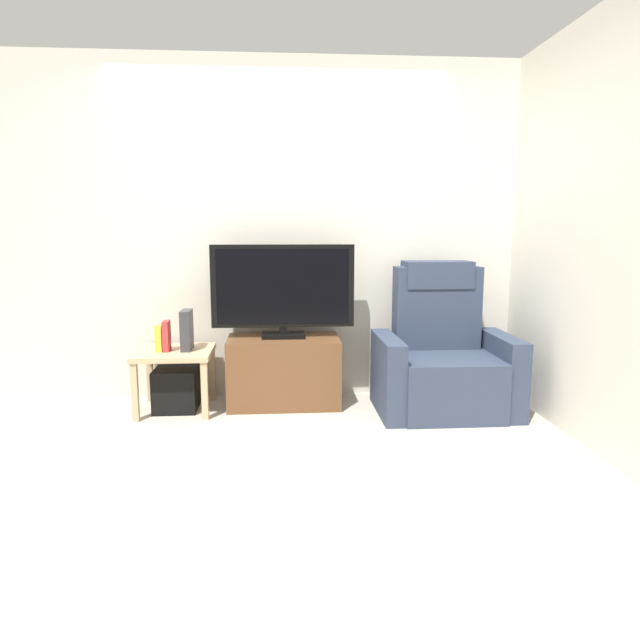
{
  "coord_description": "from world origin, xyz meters",
  "views": [
    {
      "loc": [
        -0.01,
        -3.35,
        1.32
      ],
      "look_at": [
        0.27,
        0.5,
        0.7
      ],
      "focal_mm": 31.97,
      "sensor_mm": 36.0,
      "label": 1
    }
  ],
  "objects_px": {
    "book_middle": "(167,336)",
    "game_console": "(187,330)",
    "recliner_armchair": "(442,359)",
    "tv_stand": "(284,371)",
    "book_leftmost": "(160,338)",
    "subwoofer_box": "(176,389)",
    "side_table": "(175,360)",
    "television": "(283,289)"
  },
  "relations": [
    {
      "from": "recliner_armchair",
      "to": "book_middle",
      "type": "bearing_deg",
      "value": -175.13
    },
    {
      "from": "tv_stand",
      "to": "side_table",
      "type": "xyz_separation_m",
      "value": [
        -0.79,
        -0.07,
        0.12
      ]
    },
    {
      "from": "recliner_armchair",
      "to": "book_leftmost",
      "type": "height_order",
      "value": "recliner_armchair"
    },
    {
      "from": "side_table",
      "to": "book_middle",
      "type": "bearing_deg",
      "value": -158.1
    },
    {
      "from": "book_middle",
      "to": "game_console",
      "type": "xyz_separation_m",
      "value": [
        0.14,
        0.03,
        0.04
      ]
    },
    {
      "from": "subwoofer_box",
      "to": "book_middle",
      "type": "bearing_deg",
      "value": -158.1
    },
    {
      "from": "television",
      "to": "recliner_armchair",
      "type": "xyz_separation_m",
      "value": [
        1.16,
        -0.21,
        -0.51
      ]
    },
    {
      "from": "book_middle",
      "to": "game_console",
      "type": "height_order",
      "value": "game_console"
    },
    {
      "from": "television",
      "to": "recliner_armchair",
      "type": "bearing_deg",
      "value": -10.23
    },
    {
      "from": "tv_stand",
      "to": "side_table",
      "type": "height_order",
      "value": "tv_stand"
    },
    {
      "from": "subwoofer_box",
      "to": "book_leftmost",
      "type": "bearing_deg",
      "value": -168.69
    },
    {
      "from": "recliner_armchair",
      "to": "game_console",
      "type": "distance_m",
      "value": 1.88
    },
    {
      "from": "subwoofer_box",
      "to": "book_middle",
      "type": "distance_m",
      "value": 0.41
    },
    {
      "from": "recliner_armchair",
      "to": "tv_stand",
      "type": "bearing_deg",
      "value": 178.37
    },
    {
      "from": "subwoofer_box",
      "to": "book_leftmost",
      "type": "height_order",
      "value": "book_leftmost"
    },
    {
      "from": "tv_stand",
      "to": "television",
      "type": "bearing_deg",
      "value": 90.0
    },
    {
      "from": "recliner_armchair",
      "to": "book_middle",
      "type": "xyz_separation_m",
      "value": [
        -2.0,
        0.1,
        0.18
      ]
    },
    {
      "from": "television",
      "to": "book_middle",
      "type": "relative_size",
      "value": 4.83
    },
    {
      "from": "subwoofer_box",
      "to": "game_console",
      "type": "distance_m",
      "value": 0.45
    },
    {
      "from": "recliner_armchair",
      "to": "book_middle",
      "type": "relative_size",
      "value": 4.93
    },
    {
      "from": "tv_stand",
      "to": "book_leftmost",
      "type": "relative_size",
      "value": 4.43
    },
    {
      "from": "subwoofer_box",
      "to": "book_middle",
      "type": "relative_size",
      "value": 1.41
    },
    {
      "from": "recliner_armchair",
      "to": "book_leftmost",
      "type": "distance_m",
      "value": 2.06
    },
    {
      "from": "tv_stand",
      "to": "television",
      "type": "distance_m",
      "value": 0.62
    },
    {
      "from": "side_table",
      "to": "tv_stand",
      "type": "bearing_deg",
      "value": 5.18
    },
    {
      "from": "television",
      "to": "game_console",
      "type": "relative_size",
      "value": 3.62
    },
    {
      "from": "side_table",
      "to": "subwoofer_box",
      "type": "xyz_separation_m",
      "value": [
        0.0,
        0.0,
        -0.22
      ]
    },
    {
      "from": "television",
      "to": "book_leftmost",
      "type": "bearing_deg",
      "value": -172.92
    },
    {
      "from": "book_leftmost",
      "to": "book_middle",
      "type": "height_order",
      "value": "book_middle"
    },
    {
      "from": "recliner_armchair",
      "to": "television",
      "type": "bearing_deg",
      "value": 177.47
    },
    {
      "from": "tv_stand",
      "to": "book_middle",
      "type": "xyz_separation_m",
      "value": [
        -0.84,
        -0.09,
        0.3
      ]
    },
    {
      "from": "side_table",
      "to": "book_leftmost",
      "type": "xyz_separation_m",
      "value": [
        -0.1,
        -0.02,
        0.16
      ]
    },
    {
      "from": "recliner_armchair",
      "to": "game_console",
      "type": "height_order",
      "value": "recliner_armchair"
    },
    {
      "from": "subwoofer_box",
      "to": "game_console",
      "type": "bearing_deg",
      "value": 6.34
    },
    {
      "from": "subwoofer_box",
      "to": "book_leftmost",
      "type": "distance_m",
      "value": 0.4
    },
    {
      "from": "book_leftmost",
      "to": "book_middle",
      "type": "xyz_separation_m",
      "value": [
        0.05,
        0.0,
        0.02
      ]
    },
    {
      "from": "tv_stand",
      "to": "recliner_armchair",
      "type": "bearing_deg",
      "value": -9.33
    },
    {
      "from": "television",
      "to": "game_console",
      "type": "xyz_separation_m",
      "value": [
        -0.7,
        -0.08,
        -0.29
      ]
    },
    {
      "from": "subwoofer_box",
      "to": "recliner_armchair",
      "type": "bearing_deg",
      "value": -3.49
    },
    {
      "from": "recliner_armchair",
      "to": "side_table",
      "type": "height_order",
      "value": "recliner_armchair"
    },
    {
      "from": "book_leftmost",
      "to": "game_console",
      "type": "distance_m",
      "value": 0.2
    },
    {
      "from": "subwoofer_box",
      "to": "book_middle",
      "type": "height_order",
      "value": "book_middle"
    }
  ]
}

